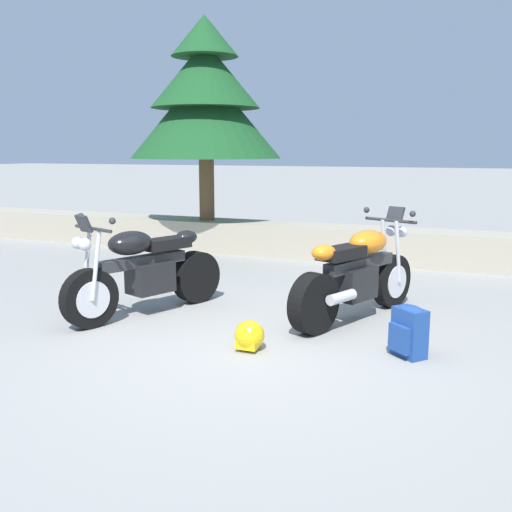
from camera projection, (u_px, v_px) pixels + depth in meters
ground_plane at (249, 350)px, 5.37m from camera, size 120.00×120.00×0.00m
stone_wall at (363, 244)px, 9.68m from camera, size 36.00×0.80×0.55m
motorcycle_black_near_left at (144, 272)px, 6.46m from camera, size 1.00×1.98×1.18m
motorcycle_orange_centre at (358, 275)px, 6.29m from camera, size 1.02×1.97×1.18m
rider_backpack at (409, 330)px, 5.16m from camera, size 0.35×0.35×0.47m
rider_helmet at (249, 336)px, 5.34m from camera, size 0.28×0.28×0.28m
pine_tree_far_left at (205, 99)px, 10.33m from camera, size 2.70×2.70×3.59m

